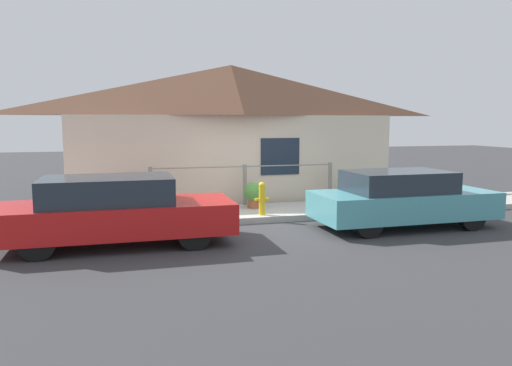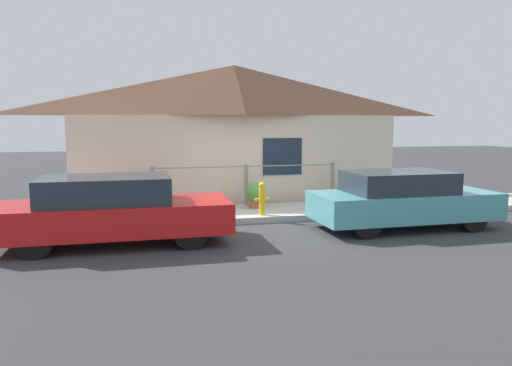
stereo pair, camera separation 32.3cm
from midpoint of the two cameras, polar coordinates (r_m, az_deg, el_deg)
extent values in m
plane|color=#38383A|center=(11.42, 1.67, -4.65)|extent=(60.00, 60.00, 0.00)
cube|color=#B2AFA8|center=(12.30, 0.48, -3.45)|extent=(24.00, 1.90, 0.14)
cube|color=beige|center=(13.42, -0.91, 2.46)|extent=(8.88, 0.12, 2.48)
cube|color=#1E2838|center=(13.63, 3.71, 3.05)|extent=(1.10, 0.04, 1.00)
pyramid|color=brown|center=(14.42, -1.88, 10.53)|extent=(9.28, 2.20, 1.41)
cylinder|color=gray|center=(12.64, -11.03, -0.54)|extent=(0.10, 0.10, 1.06)
cylinder|color=gray|center=(12.98, -0.39, -0.21)|extent=(0.10, 0.10, 1.06)
cylinder|color=gray|center=(13.74, 9.39, 0.10)|extent=(0.10, 0.10, 1.06)
cylinder|color=gray|center=(12.93, -0.40, 1.91)|extent=(4.80, 0.03, 0.03)
cube|color=red|center=(9.73, -14.81, -3.79)|extent=(4.28, 1.64, 0.57)
cube|color=#232D38|center=(9.65, -15.93, -0.73)|extent=(2.35, 1.44, 0.49)
cylinder|color=black|center=(10.52, -7.48, -3.95)|extent=(0.64, 0.20, 0.64)
cylinder|color=black|center=(9.17, -6.48, -5.58)|extent=(0.64, 0.20, 0.64)
cylinder|color=black|center=(10.56, -21.96, -4.37)|extent=(0.64, 0.20, 0.64)
cylinder|color=black|center=(9.22, -23.14, -6.04)|extent=(0.64, 0.20, 0.64)
cube|color=teal|center=(11.36, 17.33, -2.42)|extent=(3.99, 1.66, 0.57)
cube|color=#232D38|center=(11.21, 16.73, 0.12)|extent=(2.20, 1.45, 0.45)
cylinder|color=black|center=(12.64, 20.39, -2.58)|extent=(0.60, 0.21, 0.60)
cylinder|color=black|center=(11.55, 24.31, -3.64)|extent=(0.60, 0.21, 0.60)
cylinder|color=black|center=(11.42, 10.19, -3.24)|extent=(0.60, 0.21, 0.60)
cylinder|color=black|center=(10.20, 13.43, -4.56)|extent=(0.60, 0.21, 0.60)
cylinder|color=yellow|center=(11.64, 1.49, -2.04)|extent=(0.15, 0.15, 0.67)
sphere|color=yellow|center=(11.59, 1.49, -0.26)|extent=(0.15, 0.15, 0.15)
cylinder|color=yellow|center=(11.61, 0.98, -1.89)|extent=(0.13, 0.07, 0.07)
cylinder|color=yellow|center=(11.67, 1.99, -1.85)|extent=(0.13, 0.07, 0.07)
cylinder|color=#9E5638|center=(12.58, 0.62, -2.39)|extent=(0.32, 0.32, 0.22)
sphere|color=#4C8E3D|center=(12.54, 0.62, -1.05)|extent=(0.50, 0.50, 0.50)
cylinder|color=brown|center=(12.47, -11.98, -2.69)|extent=(0.31, 0.31, 0.19)
sphere|color=#387F38|center=(12.42, -12.01, -1.37)|extent=(0.52, 0.52, 0.52)
cylinder|color=#9E5638|center=(13.71, 11.87, -1.75)|extent=(0.24, 0.24, 0.22)
sphere|color=#2D6B2D|center=(13.67, 11.90, -0.58)|extent=(0.46, 0.46, 0.46)
camera|label=1|loc=(0.16, -89.20, 0.10)|focal=35.00mm
camera|label=2|loc=(0.16, 90.80, -0.10)|focal=35.00mm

